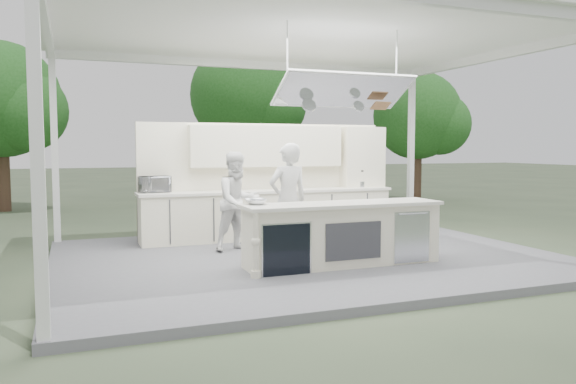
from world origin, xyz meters
name	(u,v)px	position (x,y,z in m)	size (l,w,h in m)	color
ground	(307,262)	(0.00, 0.00, 0.00)	(90.00, 90.00, 0.00)	#475339
stage_deck	(307,258)	(0.00, 0.00, 0.06)	(8.00, 6.00, 0.12)	#5A5B5F
tent	(308,35)	(0.00, -0.01, 3.71)	(8.20, 6.20, 3.86)	white
demo_island	(342,234)	(0.18, -0.91, 0.60)	(3.10, 0.79, 0.95)	beige
back_counter	(270,214)	(0.00, 1.90, 0.60)	(5.08, 0.72, 0.95)	beige
back_wall_unit	(287,163)	(0.44, 2.11, 1.57)	(5.05, 0.48, 2.25)	beige
tree_cluster	(184,104)	(-0.16, 9.77, 3.29)	(19.55, 9.40, 5.85)	#4C3126
head_chef	(288,200)	(-0.36, -0.04, 1.05)	(0.68, 0.44, 1.85)	silver
sous_chef	(238,201)	(-0.96, 0.82, 0.97)	(0.83, 0.65, 1.71)	white
toaster_oven	(154,184)	(-2.20, 2.08, 1.22)	(0.55, 0.37, 0.30)	#B3B5BA
bowl_large	(256,202)	(-1.10, -0.65, 1.11)	(0.33, 0.33, 0.08)	#B1B4B9
bowl_small	(257,202)	(-1.10, -0.73, 1.11)	(0.24, 0.24, 0.07)	silver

